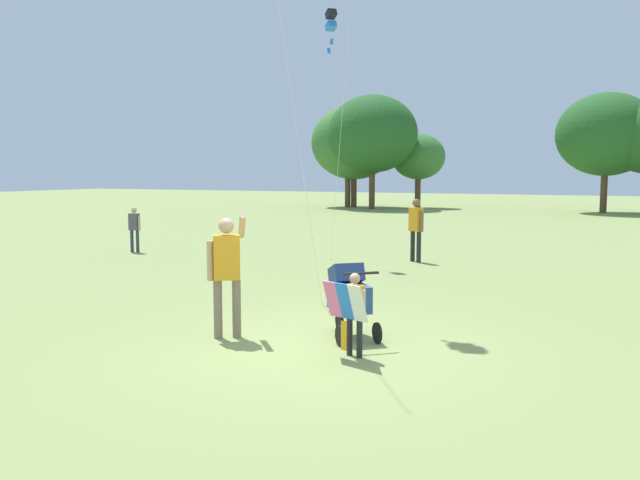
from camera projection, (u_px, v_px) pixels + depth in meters
ground_plane at (317, 348)px, 8.61m from camera, size 120.00×120.00×0.00m
treeline_distant at (471, 140)px, 38.64m from camera, size 31.97×6.40×6.84m
child_with_butterfly_kite at (353, 307)px, 8.12m from camera, size 0.62×0.44×1.04m
person_adult_flyer at (227, 266)px, 9.04m from camera, size 0.51×0.65×1.72m
stroller at (349, 294)px, 9.08m from camera, size 0.94×1.01×1.03m
kite_green_novelty at (331, 23)px, 16.56m from camera, size 1.21×1.42×6.28m
person_red_shirt at (416, 225)px, 16.69m from camera, size 0.43×0.37×1.59m
person_sitting_far at (134, 226)px, 18.69m from camera, size 0.41×0.18×1.27m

